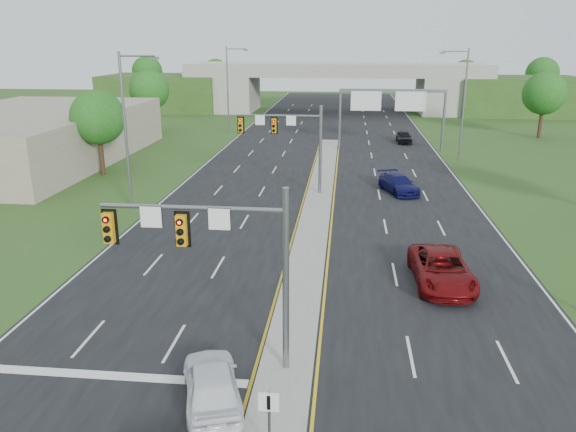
% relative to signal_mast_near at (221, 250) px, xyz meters
% --- Properties ---
extents(ground, '(240.00, 240.00, 0.00)m').
position_rel_signal_mast_near_xyz_m(ground, '(2.26, 0.07, -4.73)').
color(ground, '#2B4E1C').
rests_on(ground, ground).
extents(road, '(24.00, 160.00, 0.02)m').
position_rel_signal_mast_near_xyz_m(road, '(2.26, 35.07, -4.72)').
color(road, black).
rests_on(road, ground).
extents(median, '(2.00, 54.00, 0.16)m').
position_rel_signal_mast_near_xyz_m(median, '(2.26, 23.07, -4.63)').
color(median, gray).
rests_on(median, road).
extents(lane_markings, '(23.72, 160.00, 0.01)m').
position_rel_signal_mast_near_xyz_m(lane_markings, '(1.66, 28.99, -4.70)').
color(lane_markings, gold).
rests_on(lane_markings, road).
extents(signal_mast_near, '(6.62, 0.60, 7.00)m').
position_rel_signal_mast_near_xyz_m(signal_mast_near, '(0.00, 0.00, 0.00)').
color(signal_mast_near, slate).
rests_on(signal_mast_near, ground).
extents(signal_mast_far, '(6.62, 0.60, 7.00)m').
position_rel_signal_mast_near_xyz_m(signal_mast_far, '(0.00, 25.00, 0.00)').
color(signal_mast_far, slate).
rests_on(signal_mast_far, ground).
extents(keep_right_sign, '(0.60, 0.13, 2.20)m').
position_rel_signal_mast_near_xyz_m(keep_right_sign, '(2.26, -4.45, -3.21)').
color(keep_right_sign, slate).
rests_on(keep_right_sign, ground).
extents(sign_gantry, '(11.58, 0.44, 6.67)m').
position_rel_signal_mast_near_xyz_m(sign_gantry, '(8.95, 44.99, 0.51)').
color(sign_gantry, slate).
rests_on(sign_gantry, ground).
extents(overpass, '(80.00, 14.00, 8.10)m').
position_rel_signal_mast_near_xyz_m(overpass, '(2.26, 80.07, -1.17)').
color(overpass, gray).
rests_on(overpass, ground).
extents(lightpole_l_mid, '(2.85, 0.25, 11.00)m').
position_rel_signal_mast_near_xyz_m(lightpole_l_mid, '(-11.03, 20.07, 1.38)').
color(lightpole_l_mid, slate).
rests_on(lightpole_l_mid, ground).
extents(lightpole_l_far, '(2.85, 0.25, 11.00)m').
position_rel_signal_mast_near_xyz_m(lightpole_l_far, '(-11.03, 55.07, 1.38)').
color(lightpole_l_far, slate).
rests_on(lightpole_l_far, ground).
extents(lightpole_r_far, '(2.85, 0.25, 11.00)m').
position_rel_signal_mast_near_xyz_m(lightpole_r_far, '(15.56, 40.07, 1.38)').
color(lightpole_r_far, slate).
rests_on(lightpole_r_far, ground).
extents(tree_l_near, '(4.80, 4.80, 7.60)m').
position_rel_signal_mast_near_xyz_m(tree_l_near, '(-17.74, 30.07, 0.45)').
color(tree_l_near, '#382316').
rests_on(tree_l_near, ground).
extents(tree_l_mid, '(5.20, 5.20, 8.12)m').
position_rel_signal_mast_near_xyz_m(tree_l_mid, '(-21.74, 55.07, 0.78)').
color(tree_l_mid, '#382316').
rests_on(tree_l_mid, ground).
extents(tree_r_mid, '(5.20, 5.20, 8.12)m').
position_rel_signal_mast_near_xyz_m(tree_r_mid, '(28.26, 55.07, 0.78)').
color(tree_r_mid, '#382316').
rests_on(tree_r_mid, ground).
extents(tree_back_a, '(6.00, 6.00, 8.85)m').
position_rel_signal_mast_near_xyz_m(tree_back_a, '(-35.74, 94.07, 1.11)').
color(tree_back_a, '#382316').
rests_on(tree_back_a, ground).
extents(tree_back_b, '(5.60, 5.60, 8.32)m').
position_rel_signal_mast_near_xyz_m(tree_back_b, '(-21.74, 94.07, 0.78)').
color(tree_back_b, '#382316').
rests_on(tree_back_b, ground).
extents(tree_back_c, '(5.60, 5.60, 8.32)m').
position_rel_signal_mast_near_xyz_m(tree_back_c, '(26.26, 94.07, 0.78)').
color(tree_back_c, '#382316').
rests_on(tree_back_c, ground).
extents(tree_back_d, '(6.00, 6.00, 8.85)m').
position_rel_signal_mast_near_xyz_m(tree_back_d, '(40.26, 94.07, 1.11)').
color(tree_back_d, '#382316').
rests_on(tree_back_d, ground).
extents(commercial_building, '(18.00, 30.00, 5.00)m').
position_rel_signal_mast_near_xyz_m(commercial_building, '(-27.74, 35.07, -2.23)').
color(commercial_building, gray).
rests_on(commercial_building, ground).
extents(car_white, '(3.07, 4.82, 1.53)m').
position_rel_signal_mast_near_xyz_m(car_white, '(0.01, -2.12, -3.94)').
color(car_white, white).
rests_on(car_white, road).
extents(car_far_a, '(2.93, 5.96, 1.63)m').
position_rel_signal_mast_near_xyz_m(car_far_a, '(9.15, 8.59, -3.89)').
color(car_far_a, '#640A0B').
rests_on(car_far_a, road).
extents(car_far_b, '(3.50, 5.24, 1.41)m').
position_rel_signal_mast_near_xyz_m(car_far_b, '(8.52, 26.41, -4.00)').
color(car_far_b, '#0B0C42').
rests_on(car_far_b, road).
extents(car_far_c, '(1.74, 4.11, 1.39)m').
position_rel_signal_mast_near_xyz_m(car_far_c, '(11.11, 49.87, -4.01)').
color(car_far_c, black).
rests_on(car_far_c, road).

